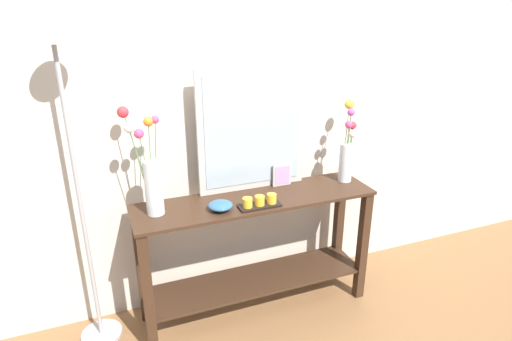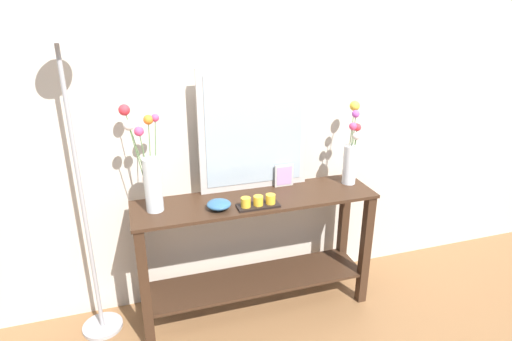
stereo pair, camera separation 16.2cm
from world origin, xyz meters
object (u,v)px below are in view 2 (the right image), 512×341
at_px(console_table, 256,243).
at_px(tall_vase_left, 150,172).
at_px(floor_lamp, 72,139).
at_px(picture_frame_small, 284,176).
at_px(decorative_bowl, 219,204).
at_px(candle_tray, 258,202).
at_px(vase_right, 351,153).
at_px(mirror_leaning, 254,130).

distance_m(console_table, tall_vase_left, 0.81).
relative_size(tall_vase_left, floor_lamp, 0.32).
distance_m(picture_frame_small, decorative_bowl, 0.51).
xyz_separation_m(console_table, candle_tray, (-0.02, -0.12, 0.34)).
relative_size(console_table, floor_lamp, 0.81).
bearing_deg(vase_right, floor_lamp, 178.61).
bearing_deg(decorative_bowl, candle_tray, -9.92).
relative_size(candle_tray, picture_frame_small, 1.70).
bearing_deg(tall_vase_left, decorative_bowl, -16.81).
distance_m(tall_vase_left, candle_tray, 0.63).
xyz_separation_m(console_table, picture_frame_small, (0.22, 0.12, 0.38)).
bearing_deg(mirror_leaning, console_table, -103.69).
distance_m(console_table, decorative_bowl, 0.42).
distance_m(tall_vase_left, vase_right, 1.25).
bearing_deg(vase_right, console_table, -175.50).
relative_size(decorative_bowl, floor_lamp, 0.08).
bearing_deg(picture_frame_small, decorative_bowl, -156.99).
xyz_separation_m(decorative_bowl, floor_lamp, (-0.72, 0.17, 0.40)).
xyz_separation_m(vase_right, candle_tray, (-0.67, -0.17, -0.18)).
height_order(vase_right, floor_lamp, floor_lamp).
bearing_deg(candle_tray, tall_vase_left, 165.78).
relative_size(mirror_leaning, picture_frame_small, 5.25).
bearing_deg(console_table, decorative_bowl, -162.43).
height_order(console_table, tall_vase_left, tall_vase_left).
xyz_separation_m(vase_right, picture_frame_small, (-0.42, 0.07, -0.13)).
bearing_deg(tall_vase_left, floor_lamp, 170.77).
bearing_deg(floor_lamp, candle_tray, -12.29).
bearing_deg(mirror_leaning, decorative_bowl, -140.44).
relative_size(candle_tray, decorative_bowl, 1.77).
bearing_deg(floor_lamp, picture_frame_small, 1.50).
height_order(tall_vase_left, vase_right, tall_vase_left).
relative_size(vase_right, decorative_bowl, 3.77).
bearing_deg(floor_lamp, console_table, -5.32).
relative_size(mirror_leaning, decorative_bowl, 5.48).
bearing_deg(picture_frame_small, vase_right, -9.41).
distance_m(tall_vase_left, floor_lamp, 0.42).
xyz_separation_m(mirror_leaning, decorative_bowl, (-0.28, -0.23, -0.35)).
bearing_deg(picture_frame_small, mirror_leaning, 169.62).
relative_size(console_table, decorative_bowl, 10.64).
bearing_deg(console_table, mirror_leaning, 76.31).
height_order(candle_tray, floor_lamp, floor_lamp).
distance_m(candle_tray, picture_frame_small, 0.34).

